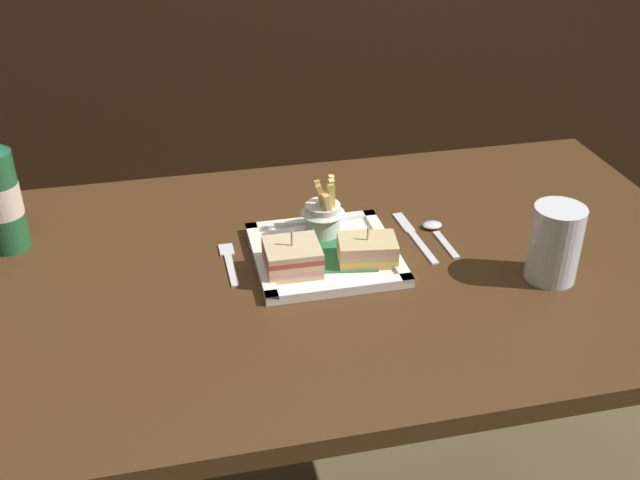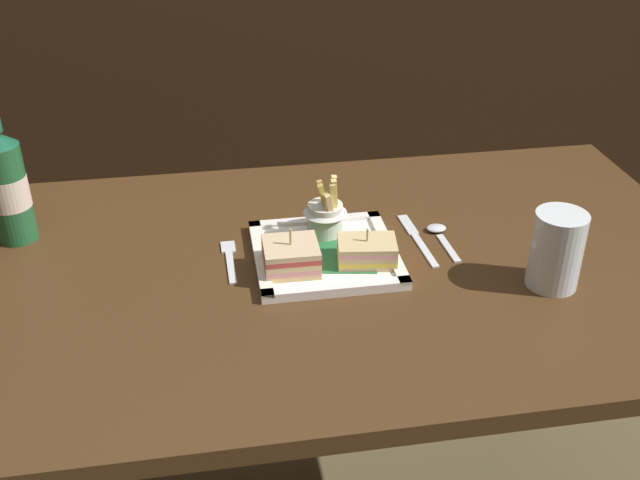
{
  "view_description": "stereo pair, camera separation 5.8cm",
  "coord_description": "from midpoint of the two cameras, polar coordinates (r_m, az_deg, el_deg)",
  "views": [
    {
      "loc": [
        -0.22,
        -1.02,
        1.4
      ],
      "look_at": [
        0.01,
        0.01,
        0.77
      ],
      "focal_mm": 42.2,
      "sensor_mm": 36.0,
      "label": 1
    },
    {
      "loc": [
        -0.16,
        -1.03,
        1.4
      ],
      "look_at": [
        0.01,
        0.01,
        0.77
      ],
      "focal_mm": 42.2,
      "sensor_mm": 36.0,
      "label": 2
    }
  ],
  "objects": [
    {
      "name": "spoon",
      "position": [
        1.34,
        7.53,
        0.76
      ],
      "size": [
        0.03,
        0.12,
        0.01
      ],
      "color": "silver",
      "rests_on": "dining_table"
    },
    {
      "name": "square_plate",
      "position": [
        1.25,
        -0.97,
        -1.11
      ],
      "size": [
        0.24,
        0.24,
        0.02
      ],
      "color": "white",
      "rests_on": "dining_table"
    },
    {
      "name": "water_glass",
      "position": [
        1.22,
        16.03,
        -0.63
      ],
      "size": [
        0.08,
        0.08,
        0.13
      ],
      "color": "silver",
      "rests_on": "dining_table"
    },
    {
      "name": "sandwich_half_right",
      "position": [
        1.22,
        2.24,
        -0.78
      ],
      "size": [
        0.1,
        0.08,
        0.06
      ],
      "color": "tan",
      "rests_on": "square_plate"
    },
    {
      "name": "sandwich_half_left",
      "position": [
        1.2,
        -3.51,
        -1.34
      ],
      "size": [
        0.09,
        0.08,
        0.07
      ],
      "color": "#E1B77C",
      "rests_on": "square_plate"
    },
    {
      "name": "knife",
      "position": [
        1.32,
        5.84,
        0.37
      ],
      "size": [
        0.02,
        0.18,
        0.0
      ],
      "color": "silver",
      "rests_on": "dining_table"
    },
    {
      "name": "fork",
      "position": [
        1.25,
        -8.22,
        -1.63
      ],
      "size": [
        0.02,
        0.13,
        0.0
      ],
      "color": "silver",
      "rests_on": "dining_table"
    },
    {
      "name": "fries_cup",
      "position": [
        1.28,
        -1.05,
        2.09
      ],
      "size": [
        0.08,
        0.08,
        0.11
      ],
      "color": "silver",
      "rests_on": "square_plate"
    },
    {
      "name": "dining_table",
      "position": [
        1.32,
        -1.62,
        -6.98
      ],
      "size": [
        1.37,
        0.78,
        0.73
      ],
      "color": "#452B15",
      "rests_on": "ground_plane"
    }
  ]
}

